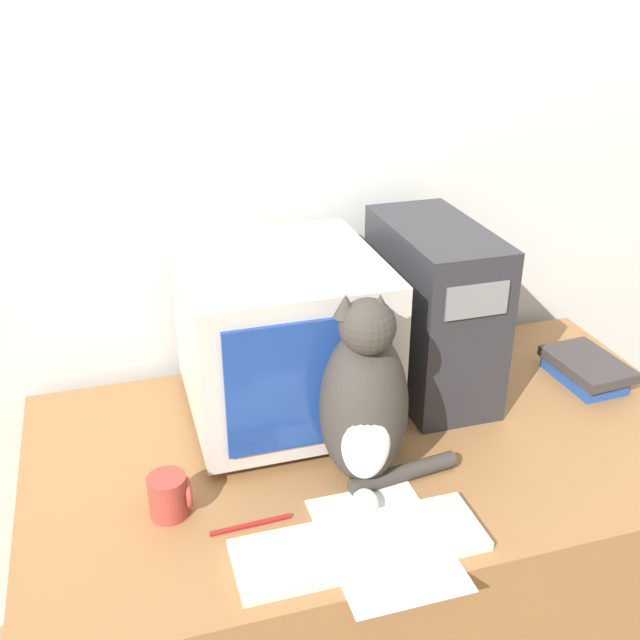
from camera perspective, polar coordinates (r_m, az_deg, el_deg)
wall_back at (r=1.81m, az=-0.40°, el=12.91°), size 7.00×0.05×2.50m
desk at (r=1.86m, az=3.97°, el=-18.34°), size 1.45×0.80×0.73m
crt_monitor at (r=1.61m, az=-2.91°, el=-1.32°), size 0.41×0.44×0.37m
computer_tower at (r=1.73m, az=8.55°, el=0.82°), size 0.20×0.40×0.40m
keyboard at (r=1.36m, az=3.05°, el=-16.73°), size 0.44×0.14×0.02m
cat at (r=1.41m, az=3.43°, el=-6.41°), size 0.29×0.26×0.41m
book_stack at (r=1.92m, az=19.58°, el=-3.56°), size 0.15×0.22×0.06m
pen at (r=1.41m, az=-5.31°, el=-15.26°), size 0.15×0.01×0.01m
paper_sheet at (r=1.38m, az=4.97°, el=-16.56°), size 0.21×0.30×0.00m
mug at (r=1.43m, az=-11.36°, el=-12.97°), size 0.08×0.07×0.08m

